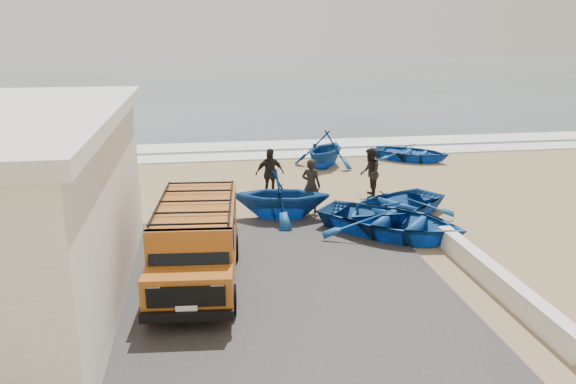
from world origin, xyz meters
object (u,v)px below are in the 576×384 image
van (196,240)px  fisherman_front (311,186)px  boat_mid_left (281,194)px  parapet (497,281)px  boat_near_right (393,206)px  boat_far_left (325,149)px  boat_far_right (411,153)px  fisherman_middle (370,173)px  boat_near_left (391,221)px  fisherman_back (270,174)px

van → fisherman_front: bearing=57.5°
van → boat_mid_left: bearing=63.4°
parapet → boat_near_right: boat_near_right is taller
boat_far_left → boat_far_right: bearing=39.6°
parapet → boat_far_left: boat_far_left is taller
boat_mid_left → fisherman_middle: size_ratio=1.71×
boat_near_right → boat_mid_left: 3.61m
boat_near_left → fisherman_back: size_ratio=2.41×
boat_near_left → boat_far_left: (-0.07, 8.67, 0.35)m
fisherman_back → boat_near_left: bearing=-67.6°
fisherman_front → fisherman_middle: fisherman_front is taller
van → fisherman_back: van is taller
boat_far_right → boat_near_right: bearing=-170.3°
boat_near_right → fisherman_back: fisherman_back is taller
parapet → fisherman_back: bearing=117.5°
boat_far_left → fisherman_back: bearing=-92.4°
boat_near_left → boat_mid_left: bearing=96.7°
boat_near_right → boat_far_left: bearing=152.5°
parapet → boat_far_left: bearing=95.9°
fisherman_middle → boat_mid_left: bearing=-43.7°
boat_mid_left → boat_far_left: bearing=-13.6°
boat_near_right → boat_mid_left: (-3.55, 0.53, 0.39)m
van → boat_near_left: van is taller
van → boat_near_right: 7.30m
parapet → boat_far_right: boat_far_right is taller
boat_near_left → boat_far_left: boat_far_left is taller
fisherman_back → fisherman_middle: bearing=-19.2°
parapet → van: size_ratio=1.24×
boat_mid_left → fisherman_middle: fisherman_middle is taller
van → fisherman_back: 7.12m
fisherman_back → boat_far_right: bearing=21.4°
boat_near_right → fisherman_middle: fisherman_middle is taller
fisherman_front → fisherman_middle: size_ratio=1.01×
parapet → boat_near_left: size_ratio=1.37×
parapet → boat_mid_left: boat_mid_left is taller
fisherman_middle → fisherman_back: 3.59m
boat_near_left → fisherman_middle: fisherman_middle is taller
boat_far_right → fisherman_middle: 6.44m
van → boat_far_right: (9.77, 11.53, -0.73)m
parapet → van: van is taller
parapet → fisherman_middle: fisherman_middle is taller
van → boat_far_right: van is taller
boat_far_right → boat_near_left: bearing=-169.7°
boat_near_right → boat_far_left: (-0.64, 7.18, 0.38)m
boat_far_right → fisherman_front: 9.01m
boat_far_right → fisherman_middle: (-3.62, -5.30, 0.54)m
boat_far_right → fisherman_back: bearing=158.8°
boat_near_left → boat_far_left: 8.67m
van → boat_far_left: (5.56, 10.97, -0.28)m
parapet → boat_near_left: 4.09m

